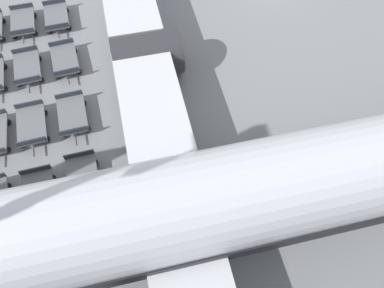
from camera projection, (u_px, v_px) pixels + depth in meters
The scene contains 9 objects.
airplane at pixel (202, 205), 15.49m from camera, with size 40.39×48.01×13.76m.
baggage_dolly_row_mid_a_col_a at pixel (23, 22), 25.16m from camera, with size 3.46×1.87×0.92m.
baggage_dolly_row_mid_a_col_b at pixel (27, 68), 22.94m from camera, with size 3.47×1.94×0.92m.
baggage_dolly_row_mid_a_col_c at pixel (32, 125), 20.63m from camera, with size 3.47×1.92×0.92m.
baggage_dolly_row_mid_a_col_d at pixel (38, 195), 18.39m from camera, with size 3.46×1.89×0.92m.
baggage_dolly_row_mid_b_col_a at pixel (57, 17), 25.42m from camera, with size 3.46×1.90×0.92m.
baggage_dolly_row_mid_b_col_b at pixel (65, 60), 23.28m from camera, with size 3.48×1.97×0.92m.
baggage_dolly_row_mid_b_col_c at pixel (72, 115), 21.00m from camera, with size 3.47×1.91×0.92m.
baggage_dolly_row_mid_b_col_d at pixel (83, 179), 18.87m from camera, with size 3.46×1.89×0.92m.
Camera 1 is at (24.43, -9.37, 17.37)m, focal length 35.00 mm.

